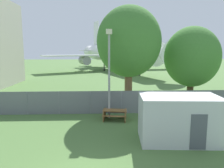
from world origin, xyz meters
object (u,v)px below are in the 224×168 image
Objects in this scene: picnic_bench_near_cabin at (115,114)px; airplane at (116,53)px; tree_near_hangar at (129,42)px; portable_cabin at (179,119)px; tree_left_of_cabin at (192,57)px.

airplane is at bearing 86.22° from picnic_bench_near_cabin.
tree_near_hangar is (1.40, 3.38, 5.40)m from picnic_bench_near_cabin.
tree_left_of_cabin is at bearing 68.39° from portable_cabin.
picnic_bench_near_cabin is at bearing -112.56° from tree_near_hangar.
picnic_bench_near_cabin is 6.52m from tree_near_hangar.
tree_near_hangar is 6.43m from tree_left_of_cabin.
picnic_bench_near_cabin is (-3.45, 3.97, -0.84)m from portable_cabin.
tree_left_of_cabin is (4.95, -35.01, -0.02)m from airplane.
portable_cabin is 10.08m from tree_left_of_cabin.
portable_cabin is 8.89m from tree_near_hangar.
airplane is 9.65× the size of portable_cabin.
airplane is 43.76m from portable_cabin.
airplane is 35.36m from tree_left_of_cabin.
picnic_bench_near_cabin is 0.22× the size of tree_near_hangar.
picnic_bench_near_cabin is at bearing 134.90° from portable_cabin.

